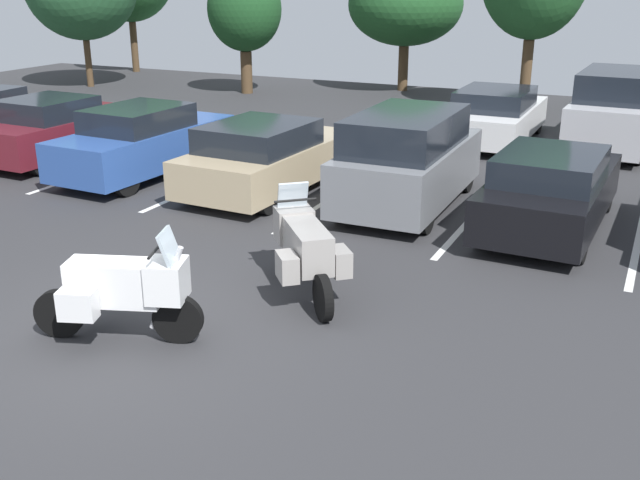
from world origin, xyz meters
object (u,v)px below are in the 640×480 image
object	(u,v)px
car_grey	(408,160)
car_far_white	(496,116)
motorcycle_touring	(123,289)
car_blue	(144,142)
car_tan	(268,157)
motorcycle_second	(305,247)
car_far_silver	(615,111)
car_black	(550,190)
car_maroon	(58,129)

from	to	relation	value
car_grey	car_far_white	size ratio (longest dim) A/B	0.93
motorcycle_touring	car_blue	xyz separation A→B (m)	(-4.78, 6.54, 0.07)
car_blue	car_tan	bearing A→B (deg)	1.89
motorcycle_second	car_grey	bearing A→B (deg)	90.59
motorcycle_touring	car_far_silver	xyz separation A→B (m)	(4.40, 13.81, 0.29)
motorcycle_touring	motorcycle_second	distance (m)	2.61
car_blue	car_tan	size ratio (longest dim) A/B	1.00
car_blue	car_grey	size ratio (longest dim) A/B	1.08
car_grey	car_far_white	bearing A→B (deg)	88.02
car_tan	car_far_silver	world-z (taller)	car_far_silver
motorcycle_touring	motorcycle_second	xyz separation A→B (m)	(1.35, 2.24, 0.01)
motorcycle_touring	car_blue	bearing A→B (deg)	126.18
car_black	car_far_white	size ratio (longest dim) A/B	0.98
motorcycle_touring	car_black	distance (m)	7.69
car_black	car_grey	bearing A→B (deg)	175.98
motorcycle_touring	car_tan	size ratio (longest dim) A/B	0.45
car_far_white	car_tan	bearing A→B (deg)	-116.04
car_maroon	car_black	size ratio (longest dim) A/B	0.97
car_blue	car_grey	xyz separation A→B (m)	(6.08, 0.21, 0.18)
car_far_white	car_grey	bearing A→B (deg)	-91.98
car_far_white	car_far_silver	bearing A→B (deg)	11.14
motorcycle_second	car_far_white	distance (m)	11.01
car_blue	motorcycle_second	bearing A→B (deg)	-35.08
car_tan	car_far_silver	bearing A→B (deg)	49.60
car_grey	car_maroon	bearing A→B (deg)	179.01
car_blue	car_tan	world-z (taller)	car_blue
motorcycle_touring	car_far_white	xyz separation A→B (m)	(1.52, 13.25, 0.03)
motorcycle_second	car_far_silver	size ratio (longest dim) A/B	0.37
car_far_white	car_black	bearing A→B (deg)	-69.72
motorcycle_second	car_grey	distance (m)	4.53
car_far_silver	car_maroon	bearing A→B (deg)	-150.16
car_maroon	car_blue	size ratio (longest dim) A/B	0.94
motorcycle_touring	car_blue	distance (m)	8.11
car_grey	car_far_silver	world-z (taller)	car_far_silver
car_blue	car_far_white	size ratio (longest dim) A/B	1.00
motorcycle_touring	car_far_silver	world-z (taller)	car_far_silver
car_far_white	car_maroon	bearing A→B (deg)	-145.31
car_blue	car_far_silver	size ratio (longest dim) A/B	0.95
motorcycle_touring	car_black	size ratio (longest dim) A/B	0.46
motorcycle_touring	motorcycle_second	size ratio (longest dim) A/B	1.15
motorcycle_touring	car_far_white	bearing A→B (deg)	83.44
car_grey	car_far_silver	distance (m)	7.71
car_tan	motorcycle_touring	bearing A→B (deg)	-75.63
motorcycle_second	car_blue	world-z (taller)	car_blue
car_tan	car_far_white	distance (m)	7.35
car_maroon	car_black	bearing A→B (deg)	-1.69
motorcycle_second	car_far_silver	world-z (taller)	car_far_silver
car_maroon	car_tan	xyz separation A→B (m)	(5.93, -0.27, -0.02)
car_maroon	car_black	distance (m)	11.63
car_maroon	car_far_silver	distance (m)	13.88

